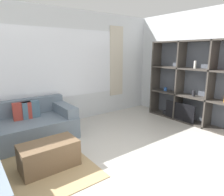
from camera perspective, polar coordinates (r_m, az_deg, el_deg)
The scene contains 6 objects.
wall_back at distance 4.89m, azimuth -14.88°, elevation 8.34°, with size 6.68×0.11×2.70m.
wall_right at distance 5.45m, azimuth 21.52°, elevation 8.26°, with size 0.07×4.48×2.70m, color silver.
area_rug at distance 3.36m, azimuth -24.74°, elevation -19.12°, with size 2.00×1.67×0.01m, color tan.
shelving_unit at distance 5.20m, azimuth 22.57°, elevation 3.63°, with size 0.38×2.41×1.99m.
couch_main at distance 4.31m, azimuth -23.22°, elevation -7.41°, with size 1.79×1.00×0.76m.
ottoman at distance 3.27m, azimuth -17.51°, elevation -15.33°, with size 0.84×0.46×0.41m.
Camera 1 is at (-1.86, -1.20, 1.73)m, focal length 32.00 mm.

